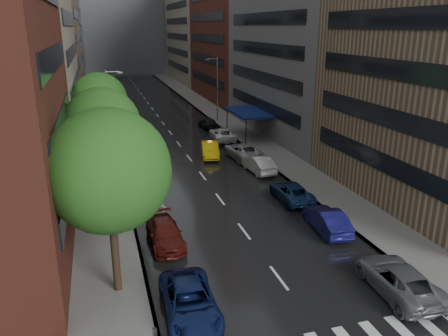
# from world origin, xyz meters

# --- Properties ---
(ground) EXTENTS (220.00, 220.00, 0.00)m
(ground) POSITION_xyz_m (0.00, 0.00, 0.00)
(ground) COLOR gray
(ground) RESTS_ON ground
(road) EXTENTS (14.00, 140.00, 0.01)m
(road) POSITION_xyz_m (0.00, 50.00, 0.01)
(road) COLOR black
(road) RESTS_ON ground
(sidewalk_left) EXTENTS (4.00, 140.00, 0.15)m
(sidewalk_left) POSITION_xyz_m (-9.00, 50.00, 0.07)
(sidewalk_left) COLOR gray
(sidewalk_left) RESTS_ON ground
(sidewalk_right) EXTENTS (4.00, 140.00, 0.15)m
(sidewalk_right) POSITION_xyz_m (9.00, 50.00, 0.07)
(sidewalk_right) COLOR gray
(sidewalk_right) RESTS_ON ground
(buildings_left) EXTENTS (8.00, 108.00, 38.00)m
(buildings_left) POSITION_xyz_m (-15.00, 58.79, 15.99)
(buildings_left) COLOR maroon
(buildings_left) RESTS_ON ground
(buildings_right) EXTENTS (8.05, 109.10, 36.00)m
(buildings_right) POSITION_xyz_m (15.00, 56.70, 15.03)
(buildings_right) COLOR #937A5B
(buildings_right) RESTS_ON ground
(building_far) EXTENTS (40.00, 14.00, 32.00)m
(building_far) POSITION_xyz_m (0.00, 118.00, 16.00)
(building_far) COLOR slate
(building_far) RESTS_ON ground
(tree_near) EXTENTS (6.10, 6.10, 9.72)m
(tree_near) POSITION_xyz_m (-8.60, 5.18, 6.66)
(tree_near) COLOR #382619
(tree_near) RESTS_ON ground
(tree_mid) EXTENTS (5.69, 5.69, 9.07)m
(tree_mid) POSITION_xyz_m (-8.60, 17.64, 6.21)
(tree_mid) COLOR #382619
(tree_mid) RESTS_ON ground
(tree_far) EXTENTS (5.61, 5.61, 8.94)m
(tree_far) POSITION_xyz_m (-8.60, 30.05, 6.12)
(tree_far) COLOR #382619
(tree_far) RESTS_ON ground
(taxi) EXTENTS (2.54, 5.08, 1.60)m
(taxi) POSITION_xyz_m (2.23, 27.85, 0.80)
(taxi) COLOR yellow
(taxi) RESTS_ON ground
(parked_cars_left) EXTENTS (2.65, 42.19, 1.55)m
(parked_cars_left) POSITION_xyz_m (-5.40, 18.88, 0.73)
(parked_cars_left) COLOR #111C4F
(parked_cars_left) RESTS_ON ground
(parked_cars_right) EXTENTS (3.14, 45.34, 1.60)m
(parked_cars_right) POSITION_xyz_m (5.40, 20.57, 0.77)
(parked_cars_right) COLOR slate
(parked_cars_right) RESTS_ON ground
(street_lamp_left) EXTENTS (1.74, 0.22, 9.00)m
(street_lamp_left) POSITION_xyz_m (-7.72, 30.00, 4.89)
(street_lamp_left) COLOR gray
(street_lamp_left) RESTS_ON sidewalk_left
(street_lamp_right) EXTENTS (1.74, 0.22, 9.00)m
(street_lamp_right) POSITION_xyz_m (7.72, 45.00, 4.89)
(street_lamp_right) COLOR gray
(street_lamp_right) RESTS_ON sidewalk_right
(awning) EXTENTS (4.00, 8.00, 3.12)m
(awning) POSITION_xyz_m (8.98, 35.00, 3.13)
(awning) COLOR navy
(awning) RESTS_ON sidewalk_right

